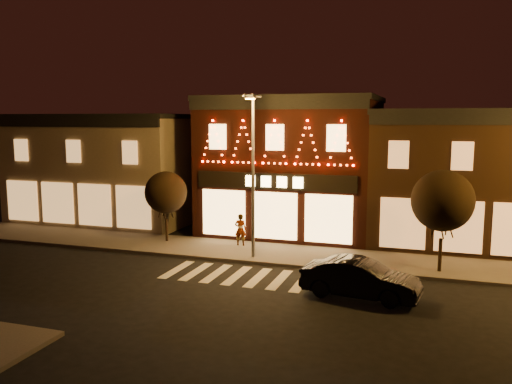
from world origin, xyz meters
The scene contains 10 objects.
ground centered at (0.00, 0.00, 0.00)m, with size 120.00×120.00×0.00m, color black.
sidewalk_far centered at (2.00, 8.00, 0.07)m, with size 44.00×4.00×0.15m, color #47423D.
building_left centered at (-13.00, 13.99, 3.66)m, with size 12.20×8.28×7.30m.
building_pulp centered at (0.00, 13.98, 4.16)m, with size 10.20×8.34×8.30m.
building_right_a centered at (9.50, 13.99, 3.76)m, with size 9.20×8.28×7.50m.
streetlamp_mid centered at (-0.13, 6.60, 4.84)m, with size 0.75×1.83×8.00m.
tree_left centered at (-5.93, 8.58, 2.91)m, with size 2.36×2.36×3.95m.
tree_right centered at (8.64, 7.10, 3.37)m, with size 2.76×2.76×4.61m.
dark_sedan centered at (5.63, 2.79, 0.76)m, with size 1.60×4.60×1.51m, color black.
pedestrian centered at (-1.62, 8.91, 1.02)m, with size 0.63×0.42×1.74m, color gray.
Camera 1 is at (8.08, -17.59, 6.98)m, focal length 37.13 mm.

